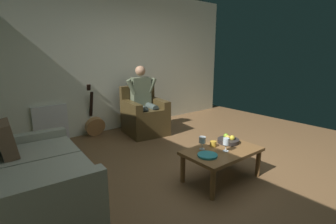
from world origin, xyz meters
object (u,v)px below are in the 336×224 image
Objects in this scene: armchair at (144,117)px; couch at (32,179)px; person_seated at (144,98)px; candle_jar at (213,144)px; guitar at (95,125)px; fruit_bowl at (228,140)px; decorative_dish at (208,155)px; wine_glass_near at (202,141)px; coffee_table at (222,154)px; wine_glass_far at (226,142)px.

armchair reaches higher than couch.
person_seated reaches higher than candle_jar.
guitar is 2.60m from fruit_bowl.
couch is 6.90× the size of decorative_dish.
wine_glass_near is at bearing -8.12° from fruit_bowl.
couch reaches higher than coffee_table.
couch is at bearing 38.62° from person_seated.
armchair is 2.03m from fruit_bowl.
coffee_table is 0.99× the size of guitar.
armchair reaches higher than coffee_table.
fruit_bowl reaches higher than candle_jar.
couch reaches higher than wine_glass_far.
fruit_bowl is 0.26m from candle_jar.
wine_glass_far is (0.01, 0.06, 0.17)m from coffee_table.
couch is at bearing 38.48° from armchair.
person_seated is 16.35× the size of candle_jar.
couch is 2.31m from fruit_bowl.
couch reaches higher than fruit_bowl.
wine_glass_far is (-1.92, 0.91, 0.20)m from couch.
wine_glass_far reaches higher than decorative_dish.
wine_glass_far is (0.31, 2.18, 0.17)m from armchair.
guitar is 4.20× the size of decorative_dish.
couch is (2.23, 1.27, -0.03)m from armchair.
guitar is (-1.41, -1.73, -0.08)m from couch.
decorative_dish is (-0.23, 2.60, 0.18)m from guitar.
wine_glass_far is at bearing 90.82° from armchair.
candle_jar is (-1.93, 0.72, 0.12)m from couch.
wine_glass_far is 0.32m from fruit_bowl.
guitar reaches higher than armchair.
candle_jar is (0.26, -0.04, -0.00)m from fruit_bowl.
wine_glass_near is at bearing 85.10° from person_seated.
guitar is (0.81, -0.46, -0.11)m from armchair.
fruit_bowl is (-0.77, 2.48, 0.21)m from guitar.
couch is 2.06m from candle_jar.
fruit_bowl is (-0.26, -0.16, -0.08)m from wine_glass_far.
decorative_dish is at bearing 59.64° from wine_glass_near.
candle_jar is (-0.18, 0.02, -0.08)m from wine_glass_near.
wine_glass_near is (0.48, 1.96, 0.17)m from armchair.
guitar is 3.46× the size of fruit_bowl.
decorative_dish is (0.54, 0.12, -0.02)m from fruit_bowl.
armchair is at bearing -91.24° from fruit_bowl.
coffee_table is 0.29m from fruit_bowl.
wine_glass_near is 0.24m from decorative_dish.
person_seated is at bearing -103.68° from wine_glass_near.
wine_glass_near is at bearing -52.26° from wine_glass_far.
person_seated reaches higher than guitar.
coffee_table is 5.80× the size of wine_glass_far.
wine_glass_far is 0.21m from candle_jar.
wine_glass_far is at bearing 88.55° from candle_jar.
guitar is 2.62m from decorative_dish.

